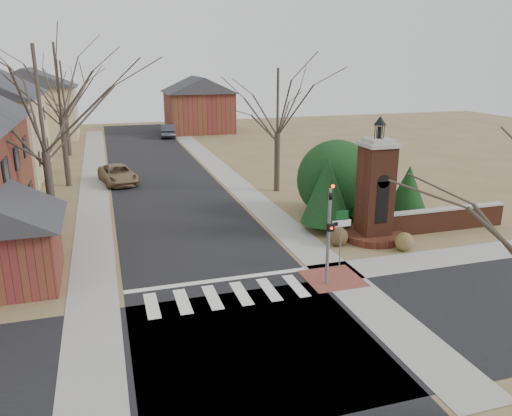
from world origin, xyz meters
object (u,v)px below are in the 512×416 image
object	(u,v)px
traffic_signal_pole	(329,227)
sign_post	(341,228)
distant_car	(168,130)
pickup_truck	(118,174)
brick_gate_monument	(375,200)

from	to	relation	value
traffic_signal_pole	sign_post	world-z (taller)	traffic_signal_pole
traffic_signal_pole	distant_car	size ratio (longest dim) A/B	0.92
pickup_truck	distant_car	bearing A→B (deg)	63.60
brick_gate_monument	distant_car	world-z (taller)	brick_gate_monument
sign_post	brick_gate_monument	distance (m)	4.55
traffic_signal_pole	brick_gate_monument	world-z (taller)	brick_gate_monument
brick_gate_monument	pickup_truck	world-z (taller)	brick_gate_monument
brick_gate_monument	pickup_truck	xyz separation A→B (m)	(-12.39, 16.73, -1.47)
distant_car	traffic_signal_pole	bearing A→B (deg)	97.07
distant_car	pickup_truck	bearing A→B (deg)	79.06
sign_post	brick_gate_monument	world-z (taller)	brick_gate_monument
traffic_signal_pole	distant_car	bearing A→B (deg)	91.18
distant_car	brick_gate_monument	bearing A→B (deg)	104.02
traffic_signal_pole	sign_post	size ratio (longest dim) A/B	1.64
traffic_signal_pole	distant_car	distance (m)	43.66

